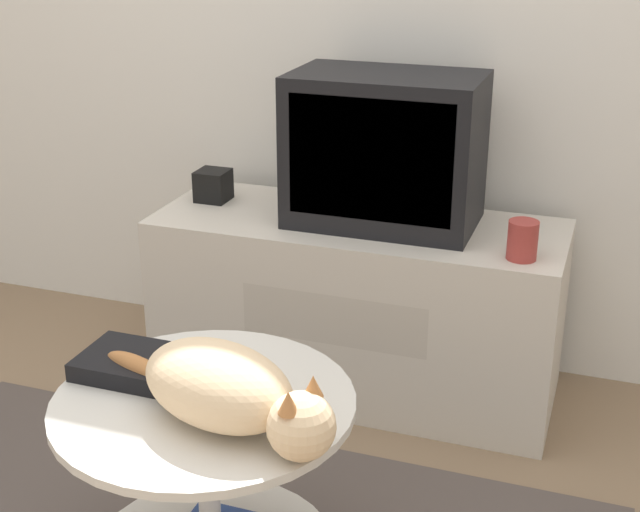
% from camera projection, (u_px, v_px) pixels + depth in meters
% --- Properties ---
extents(tv_stand, '(1.19, 0.45, 0.54)m').
position_uv_depth(tv_stand, '(357.00, 305.00, 2.67)').
color(tv_stand, beige).
rests_on(tv_stand, ground_plane).
extents(tv, '(0.53, 0.32, 0.43)m').
position_uv_depth(tv, '(385.00, 150.00, 2.49)').
color(tv, black).
rests_on(tv, tv_stand).
extents(speaker, '(0.10, 0.10, 0.10)m').
position_uv_depth(speaker, '(213.00, 185.00, 2.74)').
color(speaker, black).
rests_on(speaker, tv_stand).
extents(mug, '(0.08, 0.08, 0.10)m').
position_uv_depth(mug, '(523.00, 240.00, 2.29)').
color(mug, '#99332D').
rests_on(mug, tv_stand).
extents(coffee_table, '(0.58, 0.58, 0.50)m').
position_uv_depth(coffee_table, '(209.00, 483.00, 1.76)').
color(coffee_table, '#B2B2B7').
rests_on(coffee_table, rug).
extents(dvd_box, '(0.27, 0.16, 0.04)m').
position_uv_depth(dvd_box, '(146.00, 366.00, 1.77)').
color(dvd_box, black).
rests_on(dvd_box, coffee_table).
extents(cat, '(0.54, 0.28, 0.15)m').
position_uv_depth(cat, '(228.00, 390.00, 1.58)').
color(cat, beige).
rests_on(cat, coffee_table).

